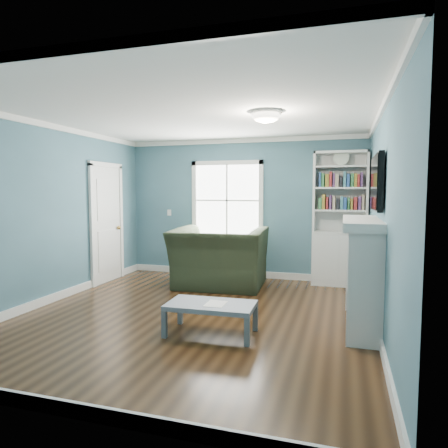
# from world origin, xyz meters

# --- Properties ---
(floor) EXTENTS (5.00, 5.00, 0.00)m
(floor) POSITION_xyz_m (0.00, 0.00, 0.00)
(floor) COLOR black
(floor) RESTS_ON ground
(room_walls) EXTENTS (5.00, 5.00, 5.00)m
(room_walls) POSITION_xyz_m (0.00, 0.00, 1.58)
(room_walls) COLOR #395D6B
(room_walls) RESTS_ON ground
(trim) EXTENTS (4.50, 5.00, 2.60)m
(trim) POSITION_xyz_m (0.00, 0.00, 1.24)
(trim) COLOR white
(trim) RESTS_ON ground
(window) EXTENTS (1.40, 0.06, 1.50)m
(window) POSITION_xyz_m (-0.30, 2.49, 1.45)
(window) COLOR white
(window) RESTS_ON room_walls
(bookshelf) EXTENTS (0.90, 0.35, 2.31)m
(bookshelf) POSITION_xyz_m (1.77, 2.30, 0.92)
(bookshelf) COLOR silver
(bookshelf) RESTS_ON ground
(fireplace) EXTENTS (0.44, 1.58, 1.30)m
(fireplace) POSITION_xyz_m (2.08, 0.20, 0.64)
(fireplace) COLOR black
(fireplace) RESTS_ON ground
(tv) EXTENTS (0.06, 1.10, 0.65)m
(tv) POSITION_xyz_m (2.20, 0.20, 1.72)
(tv) COLOR black
(tv) RESTS_ON fireplace
(door) EXTENTS (0.12, 0.98, 2.17)m
(door) POSITION_xyz_m (-2.22, 1.40, 1.07)
(door) COLOR silver
(door) RESTS_ON ground
(ceiling_fixture) EXTENTS (0.38, 0.38, 0.15)m
(ceiling_fixture) POSITION_xyz_m (0.90, 0.10, 2.55)
(ceiling_fixture) COLOR white
(ceiling_fixture) RESTS_ON room_walls
(light_switch) EXTENTS (0.08, 0.01, 0.12)m
(light_switch) POSITION_xyz_m (-1.50, 2.48, 1.20)
(light_switch) COLOR white
(light_switch) RESTS_ON room_walls
(recliner) EXTENTS (1.59, 1.09, 1.33)m
(recliner) POSITION_xyz_m (-0.17, 1.60, 0.67)
(recliner) COLOR #222D1C
(recliner) RESTS_ON ground
(coffee_table) EXTENTS (1.01, 0.57, 0.36)m
(coffee_table) POSITION_xyz_m (0.42, -0.60, 0.31)
(coffee_table) COLOR #555E66
(coffee_table) RESTS_ON ground
(paper_sheet) EXTENTS (0.22, 0.28, 0.00)m
(paper_sheet) POSITION_xyz_m (0.48, -0.61, 0.36)
(paper_sheet) COLOR white
(paper_sheet) RESTS_ON coffee_table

